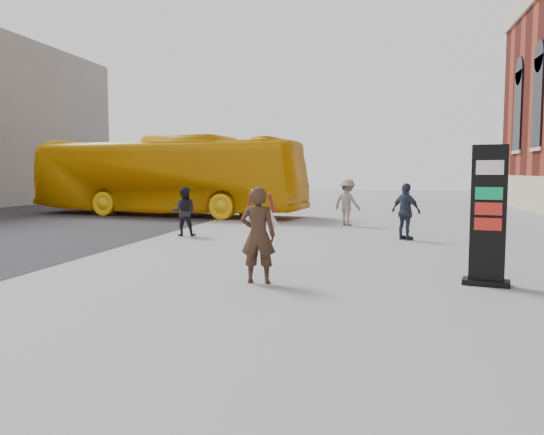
% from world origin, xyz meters
% --- Properties ---
extents(ground, '(100.00, 100.00, 0.00)m').
position_xyz_m(ground, '(0.00, 0.00, 0.00)').
color(ground, '#9E9EA3').
extents(info_pylon, '(0.87, 0.56, 2.51)m').
position_xyz_m(info_pylon, '(3.78, 0.90, 1.25)').
color(info_pylon, black).
rests_on(info_pylon, ground).
extents(woman, '(0.68, 0.63, 1.77)m').
position_xyz_m(woman, '(-0.28, 0.24, 0.91)').
color(woman, '#342017').
rests_on(woman, ground).
extents(bus, '(13.27, 4.78, 3.61)m').
position_xyz_m(bus, '(-7.91, 14.06, 1.81)').
color(bus, '#DE9F08').
rests_on(bus, road).
extents(pedestrian_a, '(0.84, 0.70, 1.55)m').
position_xyz_m(pedestrian_a, '(-4.19, 6.65, 0.78)').
color(pedestrian_a, black).
rests_on(pedestrian_a, ground).
extents(pedestrian_b, '(1.30, 1.17, 1.75)m').
position_xyz_m(pedestrian_b, '(0.63, 10.96, 0.88)').
color(pedestrian_b, gray).
rests_on(pedestrian_b, ground).
extents(pedestrian_c, '(1.03, 0.95, 1.69)m').
position_xyz_m(pedestrian_c, '(2.61, 7.07, 0.85)').
color(pedestrian_c, '#2A3345').
rests_on(pedestrian_c, ground).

